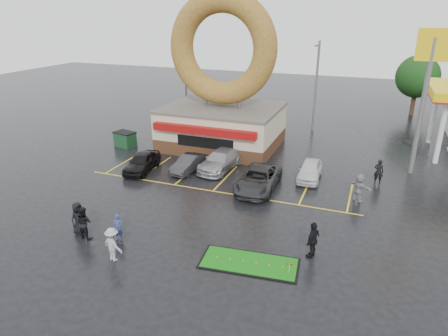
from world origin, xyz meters
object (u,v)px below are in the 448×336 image
(putting_green, at_px, (249,263))
(dumpster, at_px, (125,140))
(shell_sign, at_px, (428,76))
(person_cameraman, at_px, (313,240))
(car_silver, at_px, (221,160))
(car_grey, at_px, (258,179))
(streetlight_left, at_px, (185,78))
(car_white, at_px, (310,170))
(car_black, at_px, (142,162))
(car_dgrey, at_px, (189,164))
(donut_shop, at_px, (222,98))
(streetlight_mid, at_px, (316,85))
(person_blue, at_px, (118,227))

(putting_green, bearing_deg, dumpster, 140.29)
(shell_sign, xyz_separation_m, person_cameraman, (-5.28, -14.14, -6.39))
(car_silver, bearing_deg, car_grey, -27.80)
(streetlight_left, height_order, dumpster, streetlight_left)
(person_cameraman, bearing_deg, car_white, -150.62)
(streetlight_left, distance_m, car_white, 20.29)
(car_black, xyz_separation_m, dumpster, (-4.68, 4.65, -0.07))
(car_grey, bearing_deg, car_white, 44.12)
(car_black, xyz_separation_m, car_grey, (9.43, -0.08, 0.02))
(car_grey, distance_m, dumpster, 14.88)
(shell_sign, bearing_deg, car_dgrey, -160.25)
(shell_sign, bearing_deg, person_cameraman, -110.46)
(car_silver, bearing_deg, shell_sign, 24.16)
(donut_shop, xyz_separation_m, putting_green, (7.95, -16.83, -4.43))
(shell_sign, height_order, car_silver, shell_sign)
(streetlight_mid, height_order, person_cameraman, streetlight_mid)
(shell_sign, distance_m, streetlight_left, 24.46)
(donut_shop, distance_m, car_white, 10.87)
(car_dgrey, bearing_deg, donut_shop, 95.10)
(person_cameraman, bearing_deg, putting_green, -39.10)
(streetlight_mid, height_order, car_silver, streetlight_mid)
(car_grey, bearing_deg, person_blue, -121.02)
(donut_shop, distance_m, shell_sign, 16.29)
(car_dgrey, distance_m, person_blue, 10.51)
(car_black, relative_size, car_grey, 0.79)
(shell_sign, distance_m, car_black, 21.86)
(person_cameraman, bearing_deg, streetlight_left, -122.06)
(car_silver, distance_m, person_blue, 11.85)
(car_silver, bearing_deg, streetlight_mid, 75.86)
(person_cameraman, bearing_deg, dumpster, -102.59)
(donut_shop, height_order, person_cameraman, donut_shop)
(car_grey, distance_m, person_blue, 10.55)
(donut_shop, relative_size, putting_green, 2.67)
(car_silver, bearing_deg, streetlight_left, 132.20)
(streetlight_mid, bearing_deg, car_white, -81.65)
(car_grey, bearing_deg, car_dgrey, 166.32)
(donut_shop, bearing_deg, streetlight_mid, 48.62)
(car_dgrey, height_order, person_blue, person_blue)
(car_silver, height_order, car_grey, car_grey)
(streetlight_left, distance_m, putting_green, 28.48)
(streetlight_mid, relative_size, car_grey, 1.67)
(car_dgrey, distance_m, person_cameraman, 13.72)
(car_silver, bearing_deg, car_dgrey, -142.81)
(putting_green, bearing_deg, car_white, 85.44)
(person_blue, bearing_deg, person_cameraman, 6.21)
(dumpster, bearing_deg, shell_sign, 19.29)
(car_silver, xyz_separation_m, putting_green, (5.96, -11.35, -0.70))
(shell_sign, height_order, car_grey, shell_sign)
(donut_shop, xyz_separation_m, car_silver, (1.99, -5.48, -3.73))
(car_dgrey, distance_m, putting_green, 12.94)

